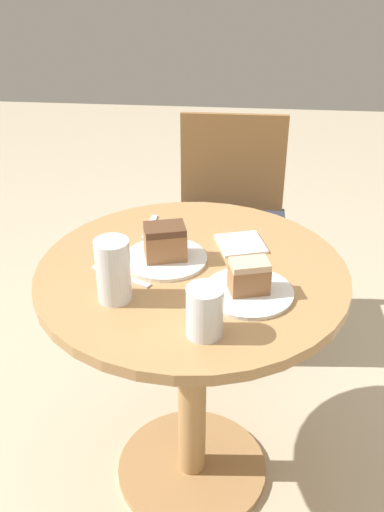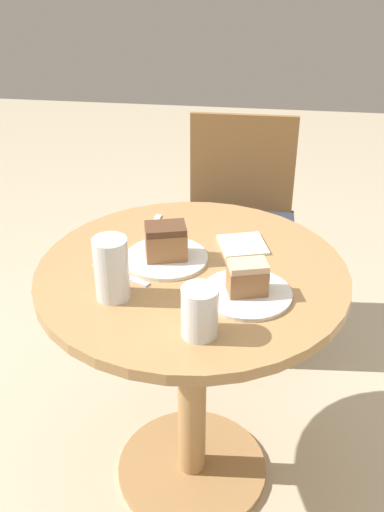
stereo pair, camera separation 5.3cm
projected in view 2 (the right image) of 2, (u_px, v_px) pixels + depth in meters
ground_plane at (192, 470)px, 1.94m from camera, size 8.00×8.00×0.00m
table at (192, 335)px, 1.66m from camera, size 0.81×0.81×0.77m
chair at (239, 224)px, 2.39m from camera, size 0.45×0.46×0.88m
plate_near at (166, 258)px, 1.59m from camera, size 0.22×0.22×0.01m
plate_far at (246, 294)px, 1.45m from camera, size 0.22×0.22×0.01m
cake_slice_near at (166, 241)px, 1.57m from camera, size 0.12×0.10×0.09m
cake_slice_far at (247, 278)px, 1.42m from camera, size 0.11×0.08×0.08m
glass_lemonade at (112, 271)px, 1.41m from camera, size 0.08×0.08×0.16m
glass_water at (200, 314)px, 1.29m from camera, size 0.08×0.08×0.12m
napkin_stack at (243, 245)px, 1.66m from camera, size 0.15×0.15×0.01m
fork at (120, 274)px, 1.53m from camera, size 0.17×0.10×0.00m
spoon at (153, 226)px, 1.75m from camera, size 0.03×0.15×0.00m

